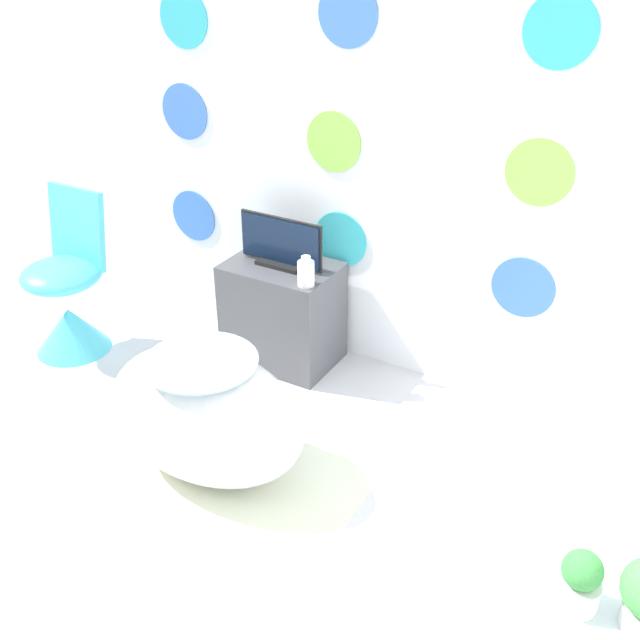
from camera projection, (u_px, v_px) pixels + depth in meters
name	position (u px, v px, depth m)	size (l,w,h in m)	color
ground_plane	(66.00, 605.00, 2.57)	(12.00, 12.00, 0.00)	silver
wall_back_dotted	(343.00, 104.00, 3.41)	(4.85, 0.05, 2.60)	white
rug	(205.00, 476.00, 3.14)	(1.30, 0.85, 0.01)	silver
bathtub	(206.00, 414.00, 3.06)	(0.89, 0.55, 0.55)	white
chair	(68.00, 302.00, 3.90)	(0.41, 0.41, 0.85)	#4CC6DB
tv_cabinet	(283.00, 313.00, 3.82)	(0.55, 0.38, 0.54)	#4C4C51
tv	(281.00, 245.00, 3.63)	(0.45, 0.12, 0.25)	black
vase	(306.00, 273.00, 3.46)	(0.08, 0.08, 0.15)	white
side_table	(601.00, 639.00, 2.05)	(0.38, 0.29, 0.45)	silver
potted_plant_left	(580.00, 581.00, 1.99)	(0.12, 0.12, 0.19)	white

